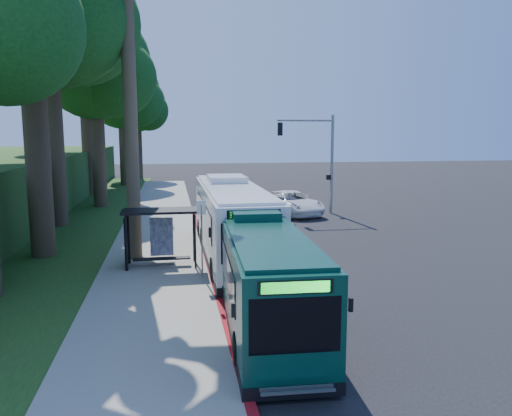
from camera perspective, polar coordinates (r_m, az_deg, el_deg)
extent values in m
plane|color=black|center=(25.68, 5.29, -4.40)|extent=(140.00, 140.00, 0.00)
cube|color=gray|center=(24.84, -11.26, -4.83)|extent=(4.50, 70.00, 0.12)
cube|color=maroon|center=(21.01, -5.22, -7.17)|extent=(0.25, 30.00, 0.13)
cube|color=#234719|center=(30.42, -21.82, -2.88)|extent=(8.00, 70.00, 0.06)
cube|color=black|center=(21.42, -10.86, -0.32)|extent=(3.20, 1.50, 0.10)
cube|color=black|center=(21.74, -14.59, -3.80)|extent=(0.06, 1.30, 2.20)
cube|color=navy|center=(22.33, -10.73, -3.21)|extent=(1.00, 0.12, 1.70)
cube|color=black|center=(21.73, -10.71, -5.70)|extent=(2.40, 0.40, 0.06)
cube|color=black|center=(22.32, -14.34, -3.47)|extent=(0.08, 0.08, 2.40)
cube|color=black|center=(22.26, -7.12, -3.30)|extent=(0.08, 0.08, 2.40)
cube|color=black|center=(21.15, -14.59, -4.14)|extent=(0.08, 0.08, 2.40)
cube|color=black|center=(21.08, -6.97, -3.96)|extent=(0.08, 0.08, 2.40)
cylinder|color=gray|center=(19.66, -6.21, -3.97)|extent=(0.06, 0.06, 3.00)
cube|color=white|center=(19.41, -6.27, 0.06)|extent=(0.35, 0.04, 0.55)
cylinder|color=gray|center=(36.06, 8.67, 4.92)|extent=(0.20, 0.20, 7.00)
cylinder|color=gray|center=(35.42, 5.66, 9.93)|extent=(4.00, 0.14, 0.14)
cube|color=black|center=(34.98, 2.77, 9.00)|extent=(0.30, 0.30, 0.90)
cube|color=black|center=(36.05, 8.26, 3.50)|extent=(0.25, 0.25, 0.35)
cylinder|color=#4C3F2D|center=(22.74, -14.15, 10.21)|extent=(0.60, 0.60, 13.00)
cylinder|color=#382B1E|center=(24.90, -23.75, 6.70)|extent=(1.10, 1.10, 10.50)
sphere|color=#113F15|center=(23.85, -21.34, 19.50)|extent=(5.60, 5.60, 5.60)
sphere|color=#113F15|center=(27.08, -26.79, 18.44)|extent=(5.20, 5.20, 5.20)
cylinder|color=#382B1E|center=(32.91, -22.17, 8.31)|extent=(1.18, 1.18, 11.90)
sphere|color=#113F15|center=(33.75, -22.93, 20.80)|extent=(10.00, 10.00, 10.00)
sphere|color=#113F15|center=(31.66, -19.69, 19.31)|extent=(7.00, 7.00, 7.00)
sphere|color=#113F15|center=(35.61, -25.04, 18.32)|extent=(6.50, 6.50, 6.50)
cylinder|color=#382B1E|center=(40.54, -17.58, 7.00)|extent=(1.06, 1.06, 9.80)
sphere|color=#113F15|center=(40.86, -17.98, 15.46)|extent=(8.40, 8.40, 8.40)
sphere|color=#113F15|center=(39.29, -15.67, 14.21)|extent=(5.88, 5.88, 5.88)
sphere|color=#113F15|center=(42.43, -19.66, 13.97)|extent=(5.46, 5.46, 5.46)
cylinder|color=#382B1E|center=(48.74, -18.70, 7.98)|extent=(1.14, 1.14, 11.20)
sphere|color=#113F15|center=(49.20, -19.10, 16.01)|extent=(9.60, 9.60, 9.60)
sphere|color=#113F15|center=(47.36, -16.94, 14.85)|extent=(6.72, 6.72, 6.72)
sphere|color=#113F15|center=(51.00, -20.65, 14.57)|extent=(6.24, 6.24, 6.24)
cylinder|color=#382B1E|center=(56.40, -14.86, 7.11)|extent=(1.02, 1.02, 9.10)
sphere|color=#113F15|center=(56.55, -15.08, 12.78)|extent=(8.00, 8.00, 8.00)
sphere|color=#113F15|center=(55.17, -13.47, 11.86)|extent=(5.60, 5.60, 5.60)
sphere|color=#113F15|center=(58.02, -16.33, 11.84)|extent=(5.20, 5.20, 5.20)
cylinder|color=#382B1E|center=(64.30, -13.32, 7.01)|extent=(0.98, 0.98, 8.40)
sphere|color=#113F15|center=(64.38, -13.49, 11.60)|extent=(7.00, 7.00, 7.00)
sphere|color=#113F15|center=(63.22, -12.23, 10.83)|extent=(4.90, 4.90, 4.90)
sphere|color=#113F15|center=(65.66, -14.48, 10.87)|extent=(4.55, 4.55, 4.55)
sphere|color=#113F15|center=(18.12, -27.13, 18.29)|extent=(5.04, 5.04, 5.04)
cube|color=silver|center=(23.10, -2.78, -1.28)|extent=(2.64, 12.19, 2.89)
cube|color=black|center=(23.40, -2.75, -4.89)|extent=(2.67, 12.25, 0.36)
cube|color=black|center=(23.55, -2.94, -0.40)|extent=(2.69, 9.51, 1.12)
cube|color=black|center=(17.19, -0.27, -3.95)|extent=(2.28, 0.13, 1.42)
cube|color=black|center=(28.99, -4.28, 1.39)|extent=(2.07, 0.13, 1.02)
cube|color=#19E533|center=(16.99, -0.26, -0.78)|extent=(1.68, 0.11, 0.28)
cube|color=silver|center=(22.89, -2.81, 2.42)|extent=(2.43, 11.58, 0.12)
cube|color=silver|center=(24.88, -3.39, 3.31)|extent=(1.82, 2.55, 0.36)
cylinder|color=black|center=(19.48, -4.76, -7.09)|extent=(0.31, 1.02, 1.02)
cylinder|color=black|center=(19.81, 2.06, -6.79)|extent=(0.31, 1.02, 1.02)
cylinder|color=black|center=(27.76, -6.36, -2.35)|extent=(0.31, 1.02, 1.02)
cylinder|color=black|center=(28.00, -1.56, -2.21)|extent=(0.31, 1.02, 1.02)
cube|color=#09362B|center=(15.78, 0.59, -6.85)|extent=(2.70, 10.66, 2.51)
cube|color=black|center=(16.18, 0.58, -11.28)|extent=(2.72, 10.71, 0.31)
cube|color=black|center=(16.14, 0.38, -5.60)|extent=(2.65, 8.33, 0.97)
cube|color=black|center=(10.82, 4.46, -13.18)|extent=(1.98, 0.19, 1.23)
cube|color=black|center=(20.79, -1.37, -2.25)|extent=(1.80, 0.18, 0.88)
cube|color=#19E533|center=(10.53, 4.52, -8.97)|extent=(1.46, 0.15, 0.25)
cube|color=#09362B|center=(15.49, 0.60, -2.21)|extent=(2.49, 10.12, 0.11)
cube|color=#09362B|center=(17.18, -0.20, -0.62)|extent=(1.67, 2.27, 0.31)
cylinder|color=black|center=(12.89, -1.96, -15.82)|extent=(0.30, 0.89, 0.88)
cylinder|color=black|center=(13.21, 7.19, -15.26)|extent=(0.30, 0.89, 0.88)
cylinder|color=black|center=(19.84, -3.94, -6.98)|extent=(0.30, 0.89, 0.88)
cylinder|color=black|center=(20.06, 1.92, -6.80)|extent=(0.30, 0.89, 0.88)
imported|color=white|center=(35.48, 4.03, 0.60)|extent=(4.35, 6.48, 1.65)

